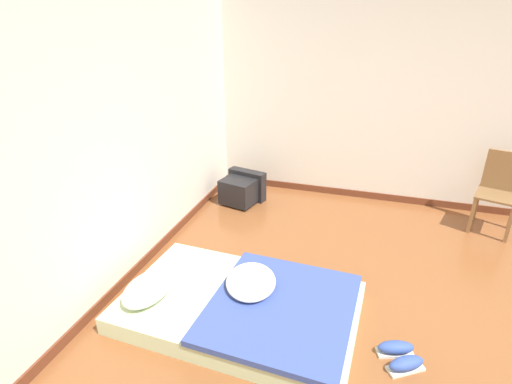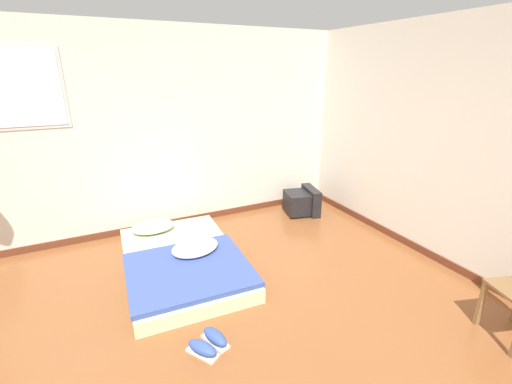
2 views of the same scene
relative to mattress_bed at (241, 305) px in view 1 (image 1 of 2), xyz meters
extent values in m
cube|color=silver|center=(-0.18, 1.18, 1.19)|extent=(8.06, 0.06, 2.60)
cube|color=brown|center=(-0.18, 1.14, -0.06)|extent=(8.06, 0.02, 0.09)
cube|color=silver|center=(2.68, -1.70, 1.19)|extent=(0.06, 8.10, 2.60)
cube|color=brown|center=(2.64, -1.70, -0.06)|extent=(0.02, 8.10, 0.09)
cube|color=beige|center=(0.00, 0.01, -0.03)|extent=(1.26, 1.92, 0.15)
ellipsoid|color=silver|center=(-0.16, 0.74, 0.11)|extent=(0.54, 0.36, 0.14)
cube|color=#384C93|center=(-0.01, -0.34, 0.07)|extent=(1.24, 1.14, 0.05)
ellipsoid|color=silver|center=(0.15, -0.04, 0.13)|extent=(0.61, 0.53, 0.11)
cube|color=black|center=(1.95, 0.72, 0.07)|extent=(0.40, 0.47, 0.31)
cube|color=black|center=(2.17, 0.67, 0.09)|extent=(0.25, 0.52, 0.39)
cube|color=#283342|center=(2.24, 0.65, 0.10)|extent=(0.10, 0.40, 0.28)
cube|color=olive|center=(1.93, -2.34, 0.10)|extent=(0.04, 0.04, 0.42)
cube|color=olive|center=(2.04, -1.99, 0.10)|extent=(0.04, 0.04, 0.42)
cube|color=olive|center=(2.28, -2.45, 0.10)|extent=(0.04, 0.04, 0.42)
cube|color=olive|center=(2.39, -2.10, 0.10)|extent=(0.04, 0.04, 0.42)
cube|color=brown|center=(2.16, -2.22, 0.33)|extent=(0.51, 0.51, 0.02)
cube|color=olive|center=(2.33, -2.28, 0.56)|extent=(0.15, 0.38, 0.45)
cube|color=silver|center=(-0.18, -1.27, -0.10)|extent=(0.22, 0.27, 0.02)
ellipsoid|color=#334C99|center=(-0.18, -1.27, -0.05)|extent=(0.23, 0.28, 0.09)
cube|color=silver|center=(-0.05, -1.20, -0.10)|extent=(0.18, 0.28, 0.02)
ellipsoid|color=#334C99|center=(-0.05, -1.20, -0.05)|extent=(0.19, 0.28, 0.09)
camera|label=1|loc=(-2.41, -0.89, 2.15)|focal=28.00mm
camera|label=2|loc=(-0.72, -3.30, 1.97)|focal=24.00mm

